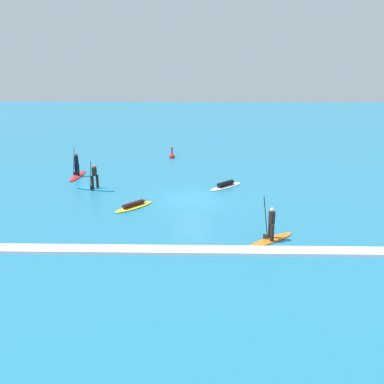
{
  "coord_description": "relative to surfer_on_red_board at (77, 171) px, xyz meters",
  "views": [
    {
      "loc": [
        0.6,
        -28.32,
        9.31
      ],
      "look_at": [
        0.0,
        0.0,
        0.5
      ],
      "focal_mm": 42.33,
      "sensor_mm": 36.0,
      "label": 1
    }
  ],
  "objects": [
    {
      "name": "ground_plane",
      "position": [
        9.05,
        -5.48,
        -0.44
      ],
      "size": [
        120.0,
        120.0,
        0.0
      ],
      "primitive_type": "plane",
      "color": "teal",
      "rests_on": "ground"
    },
    {
      "name": "surfer_on_red_board",
      "position": [
        0.0,
        0.0,
        0.0
      ],
      "size": [
        0.89,
        3.29,
        2.25
      ],
      "rotation": [
        0.0,
        0.0,
        1.5
      ],
      "color": "red",
      "rests_on": "ground_plane"
    },
    {
      "name": "surfer_on_white_board",
      "position": [
        11.42,
        -2.58,
        -0.29
      ],
      "size": [
        2.72,
        2.67,
        0.42
      ],
      "rotation": [
        0.0,
        0.0,
        0.77
      ],
      "color": "white",
      "rests_on": "ground_plane"
    },
    {
      "name": "surfer_on_yellow_board",
      "position": [
        5.46,
        -7.19,
        -0.31
      ],
      "size": [
        2.5,
        2.68,
        0.38
      ],
      "rotation": [
        0.0,
        0.0,
        0.84
      ],
      "color": "yellow",
      "rests_on": "ground_plane"
    },
    {
      "name": "surfer_on_blue_board",
      "position": [
        2.16,
        -3.37,
        0.04
      ],
      "size": [
        3.09,
        1.42,
        2.1
      ],
      "rotation": [
        0.0,
        0.0,
        2.87
      ],
      "color": "#1E8CD1",
      "rests_on": "ground_plane"
    },
    {
      "name": "surfer_on_orange_board",
      "position": [
        13.24,
        -12.21,
        0.06
      ],
      "size": [
        2.91,
        2.53,
        2.34
      ],
      "rotation": [
        0.0,
        0.0,
        3.82
      ],
      "color": "orange",
      "rests_on": "ground_plane"
    },
    {
      "name": "marker_buoy",
      "position": [
        6.97,
        6.56,
        -0.26
      ],
      "size": [
        0.49,
        0.49,
        1.13
      ],
      "color": "red",
      "rests_on": "ground_plane"
    },
    {
      "name": "wave_crest",
      "position": [
        9.05,
        -13.73,
        -0.35
      ],
      "size": [
        22.88,
        0.9,
        0.18
      ],
      "primitive_type": "cube",
      "color": "white",
      "rests_on": "ground_plane"
    }
  ]
}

